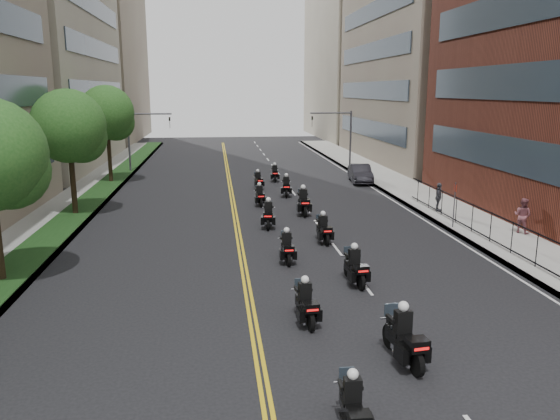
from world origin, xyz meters
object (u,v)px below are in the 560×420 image
Objects in this scene: motorcycle_4 at (287,248)px; motorcycle_9 at (286,187)px; motorcycle_1 at (404,339)px; motorcycle_8 at (260,196)px; motorcycle_7 at (303,203)px; pedestrian_b at (523,216)px; motorcycle_6 at (268,216)px; motorcycle_2 at (306,305)px; motorcycle_0 at (353,409)px; motorcycle_5 at (323,230)px; parked_sedan at (360,174)px; motorcycle_11 at (275,174)px; motorcycle_3 at (355,268)px; motorcycle_10 at (258,181)px; pedestrian_c at (439,197)px.

motorcycle_9 reaches higher than motorcycle_4.
motorcycle_1 is 1.14× the size of motorcycle_8.
pedestrian_b reaches higher than motorcycle_7.
motorcycle_7 is at bearing 25.68° from pedestrian_b.
motorcycle_8 is (-0.01, 5.94, -0.05)m from motorcycle_6.
motorcycle_2 is at bearing -89.71° from motorcycle_9.
motorcycle_0 is 0.96× the size of motorcycle_2.
motorcycle_9 is at bearing 87.69° from motorcycle_0.
motorcycle_5 is at bearing 83.22° from motorcycle_0.
pedestrian_b is (12.97, 3.02, 0.47)m from motorcycle_4.
motorcycle_11 is at bearing 174.51° from parked_sedan.
motorcycle_3 is (2.48, 9.48, 0.05)m from motorcycle_0.
motorcycle_2 reaches higher than motorcycle_8.
motorcycle_3 reaches higher than motorcycle_4.
motorcycle_4 is 0.47× the size of parked_sedan.
motorcycle_6 is 1.07× the size of motorcycle_11.
motorcycle_2 is 16.34m from pedestrian_b.
motorcycle_7 is (2.48, 15.89, 0.10)m from motorcycle_2.
motorcycle_0 is 12.65m from motorcycle_4.
parked_sedan is at bearing 39.40° from motorcycle_8.
pedestrian_b is at bearing -28.42° from motorcycle_7.
motorcycle_3 is 0.50× the size of parked_sedan.
motorcycle_6 is at bearing 84.92° from motorcycle_2.
motorcycle_6 is 0.91× the size of motorcycle_7.
motorcycle_5 reaches higher than motorcycle_4.
motorcycle_0 is at bearing -94.30° from motorcycle_2.
motorcycle_10 is (-2.14, 21.84, -0.06)m from motorcycle_3.
motorcycle_4 is 0.94× the size of motorcycle_9.
motorcycle_5 reaches higher than motorcycle_2.
motorcycle_8 reaches higher than motorcycle_10.
motorcycle_1 is at bearing -86.00° from motorcycle_11.
motorcycle_6 is (0.02, 12.95, 0.04)m from motorcycle_2.
motorcycle_9 is 6.67m from motorcycle_11.
pedestrian_b is at bearing 52.05° from motorcycle_0.
pedestrian_c reaches higher than motorcycle_5.
motorcycle_3 is 18.51m from motorcycle_9.
motorcycle_1 is at bearing -88.55° from motorcycle_7.
pedestrian_c reaches higher than motorcycle_3.
motorcycle_10 is at bearing -161.49° from parked_sedan.
motorcycle_8 is 0.94× the size of motorcycle_9.
pedestrian_b is at bearing -70.62° from parked_sedan.
parked_sedan is at bearing 67.46° from motorcycle_4.
pedestrian_c is at bearing -53.09° from motorcycle_11.
motorcycle_0 is 19.01m from motorcycle_6.
motorcycle_2 is at bearing -131.93° from motorcycle_3.
motorcycle_6 is at bearing 123.05° from motorcycle_5.
motorcycle_9 is at bearing 83.52° from motorcycle_4.
motorcycle_6 reaches higher than motorcycle_3.
motorcycle_7 reaches higher than motorcycle_0.
pedestrian_b reaches higher than motorcycle_0.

